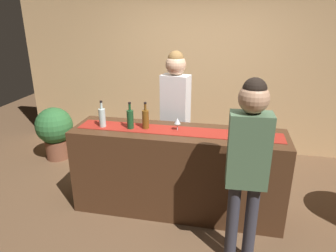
{
  "coord_description": "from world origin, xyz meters",
  "views": [
    {
      "loc": [
        0.52,
        -3.05,
        2.19
      ],
      "look_at": [
        -0.11,
        0.0,
        1.03
      ],
      "focal_mm": 32.8,
      "sensor_mm": 36.0,
      "label": 1
    }
  ],
  "objects_px": {
    "bartender": "(175,105)",
    "customer_sipping": "(248,156)",
    "wine_bottle_clear": "(102,117)",
    "wine_glass_near_customer": "(240,127)",
    "potted_plant_tall": "(55,130)",
    "wine_bottle_amber": "(146,119)",
    "wine_glass_mid_counter": "(177,121)",
    "wine_bottle_green": "(130,119)"
  },
  "relations": [
    {
      "from": "bartender",
      "to": "customer_sipping",
      "type": "height_order",
      "value": "bartender"
    },
    {
      "from": "wine_bottle_clear",
      "to": "wine_glass_near_customer",
      "type": "distance_m",
      "value": 1.49
    },
    {
      "from": "bartender",
      "to": "potted_plant_tall",
      "type": "relative_size",
      "value": 2.14
    },
    {
      "from": "wine_glass_near_customer",
      "to": "bartender",
      "type": "bearing_deg",
      "value": 142.15
    },
    {
      "from": "wine_bottle_amber",
      "to": "wine_glass_mid_counter",
      "type": "relative_size",
      "value": 2.1
    },
    {
      "from": "wine_bottle_clear",
      "to": "potted_plant_tall",
      "type": "xyz_separation_m",
      "value": [
        -1.26,
        1.0,
        -0.62
      ]
    },
    {
      "from": "potted_plant_tall",
      "to": "wine_bottle_green",
      "type": "bearing_deg",
      "value": -31.92
    },
    {
      "from": "wine_bottle_amber",
      "to": "wine_bottle_green",
      "type": "height_order",
      "value": "same"
    },
    {
      "from": "wine_glass_mid_counter",
      "to": "customer_sipping",
      "type": "xyz_separation_m",
      "value": [
        0.71,
        -0.69,
        -0.02
      ]
    },
    {
      "from": "wine_bottle_green",
      "to": "wine_bottle_clear",
      "type": "bearing_deg",
      "value": -178.07
    },
    {
      "from": "wine_glass_mid_counter",
      "to": "bartender",
      "type": "relative_size",
      "value": 0.08
    },
    {
      "from": "wine_bottle_amber",
      "to": "wine_bottle_green",
      "type": "distance_m",
      "value": 0.17
    },
    {
      "from": "wine_bottle_clear",
      "to": "wine_glass_near_customer",
      "type": "xyz_separation_m",
      "value": [
        1.49,
        0.02,
        -0.01
      ]
    },
    {
      "from": "wine_bottle_clear",
      "to": "bartender",
      "type": "distance_m",
      "value": 0.95
    },
    {
      "from": "wine_glass_mid_counter",
      "to": "wine_bottle_amber",
      "type": "bearing_deg",
      "value": -177.45
    },
    {
      "from": "wine_bottle_green",
      "to": "wine_glass_near_customer",
      "type": "height_order",
      "value": "wine_bottle_green"
    },
    {
      "from": "customer_sipping",
      "to": "potted_plant_tall",
      "type": "relative_size",
      "value": 2.09
    },
    {
      "from": "wine_glass_mid_counter",
      "to": "potted_plant_tall",
      "type": "relative_size",
      "value": 0.17
    },
    {
      "from": "wine_bottle_green",
      "to": "potted_plant_tall",
      "type": "bearing_deg",
      "value": 148.08
    },
    {
      "from": "wine_glass_mid_counter",
      "to": "potted_plant_tall",
      "type": "xyz_separation_m",
      "value": [
        -2.1,
        0.94,
        -0.61
      ]
    },
    {
      "from": "wine_bottle_green",
      "to": "bartender",
      "type": "distance_m",
      "value": 0.73
    },
    {
      "from": "potted_plant_tall",
      "to": "wine_bottle_amber",
      "type": "bearing_deg",
      "value": -28.59
    },
    {
      "from": "potted_plant_tall",
      "to": "wine_glass_mid_counter",
      "type": "bearing_deg",
      "value": -24.07
    },
    {
      "from": "wine_bottle_clear",
      "to": "wine_glass_near_customer",
      "type": "relative_size",
      "value": 2.1
    },
    {
      "from": "wine_glass_near_customer",
      "to": "wine_glass_mid_counter",
      "type": "xyz_separation_m",
      "value": [
        -0.65,
        0.04,
        0.0
      ]
    },
    {
      "from": "wine_bottle_amber",
      "to": "potted_plant_tall",
      "type": "bearing_deg",
      "value": 151.41
    },
    {
      "from": "bartender",
      "to": "potted_plant_tall",
      "type": "xyz_separation_m",
      "value": [
        -1.97,
        0.37,
        -0.63
      ]
    },
    {
      "from": "wine_bottle_amber",
      "to": "wine_glass_mid_counter",
      "type": "bearing_deg",
      "value": 2.55
    },
    {
      "from": "wine_glass_mid_counter",
      "to": "customer_sipping",
      "type": "distance_m",
      "value": 0.99
    },
    {
      "from": "wine_bottle_amber",
      "to": "customer_sipping",
      "type": "xyz_separation_m",
      "value": [
        1.06,
        -0.68,
        -0.02
      ]
    },
    {
      "from": "wine_glass_mid_counter",
      "to": "bartender",
      "type": "height_order",
      "value": "bartender"
    },
    {
      "from": "wine_glass_mid_counter",
      "to": "potted_plant_tall",
      "type": "bearing_deg",
      "value": 155.93
    },
    {
      "from": "wine_glass_mid_counter",
      "to": "customer_sipping",
      "type": "height_order",
      "value": "customer_sipping"
    },
    {
      "from": "wine_bottle_green",
      "to": "customer_sipping",
      "type": "height_order",
      "value": "customer_sipping"
    },
    {
      "from": "wine_glass_mid_counter",
      "to": "wine_glass_near_customer",
      "type": "bearing_deg",
      "value": -3.64
    },
    {
      "from": "wine_bottle_clear",
      "to": "bartender",
      "type": "relative_size",
      "value": 0.17
    },
    {
      "from": "wine_glass_near_customer",
      "to": "potted_plant_tall",
      "type": "height_order",
      "value": "wine_glass_near_customer"
    },
    {
      "from": "wine_glass_near_customer",
      "to": "wine_glass_mid_counter",
      "type": "distance_m",
      "value": 0.66
    },
    {
      "from": "wine_bottle_amber",
      "to": "potted_plant_tall",
      "type": "distance_m",
      "value": 2.09
    },
    {
      "from": "bartender",
      "to": "customer_sipping",
      "type": "distance_m",
      "value": 1.51
    },
    {
      "from": "wine_bottle_amber",
      "to": "potted_plant_tall",
      "type": "relative_size",
      "value": 0.37
    },
    {
      "from": "wine_bottle_amber",
      "to": "customer_sipping",
      "type": "height_order",
      "value": "customer_sipping"
    }
  ]
}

